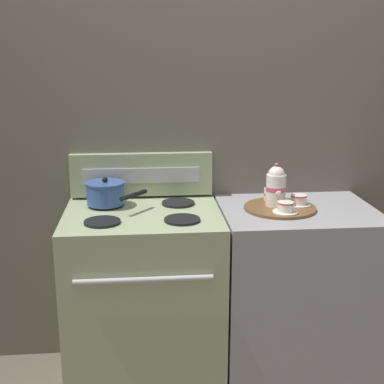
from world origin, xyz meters
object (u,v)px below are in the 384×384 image
(teacup_right, at_px, (285,207))
(teapot, at_px, (276,186))
(saucepan, at_px, (106,193))
(creamer_jug, at_px, (270,194))
(teacup_left, at_px, (299,200))
(stove, at_px, (145,300))
(serving_tray, at_px, (280,208))

(teacup_right, bearing_deg, teapot, 99.38)
(saucepan, bearing_deg, creamer_jug, -0.98)
(teacup_right, xyz_separation_m, creamer_jug, (-0.02, 0.22, 0.00))
(teacup_left, relative_size, creamer_jug, 1.76)
(saucepan, height_order, creamer_jug, saucepan)
(stove, height_order, creamer_jug, creamer_jug)
(creamer_jug, bearing_deg, stove, -169.52)
(stove, xyz_separation_m, serving_tray, (0.67, -0.00, 0.46))
(stove, bearing_deg, creamer_jug, 10.48)
(stove, distance_m, teapot, 0.86)
(serving_tray, relative_size, creamer_jug, 5.15)
(stove, distance_m, saucepan, 0.56)
(teapot, height_order, teacup_left, teapot)
(teapot, relative_size, teacup_left, 1.80)
(stove, bearing_deg, teacup_left, 1.38)
(saucepan, bearing_deg, teacup_right, -15.35)
(stove, height_order, teacup_left, teacup_left)
(teacup_left, bearing_deg, teacup_right, -129.88)
(teacup_right, bearing_deg, saucepan, 164.65)
(stove, height_order, teapot, teapot)
(saucepan, relative_size, serving_tray, 0.86)
(teapot, relative_size, teacup_right, 1.80)
(teapot, distance_m, teacup_right, 0.14)
(saucepan, bearing_deg, teapot, -7.98)
(saucepan, distance_m, teapot, 0.83)
(teapot, height_order, teacup_right, teapot)
(stove, bearing_deg, saucepan, 142.88)
(teacup_right, bearing_deg, stove, 171.66)
(stove, distance_m, teacup_right, 0.83)
(stove, relative_size, teacup_left, 7.70)
(stove, height_order, serving_tray, serving_tray)
(creamer_jug, bearing_deg, serving_tray, -80.89)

